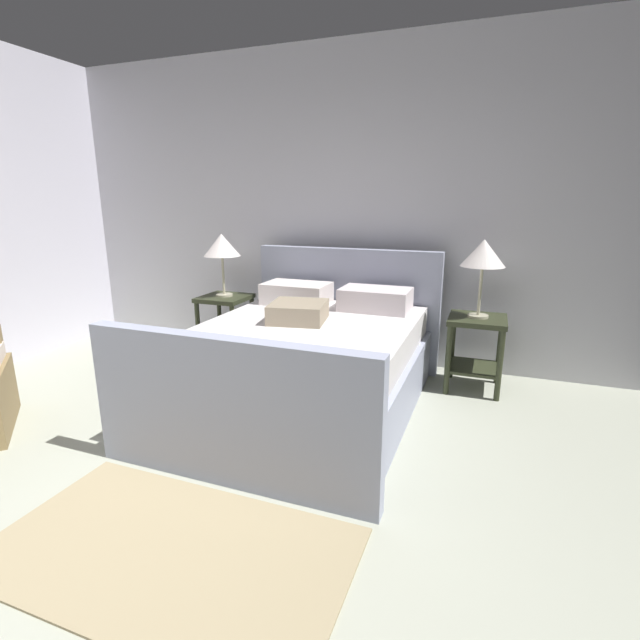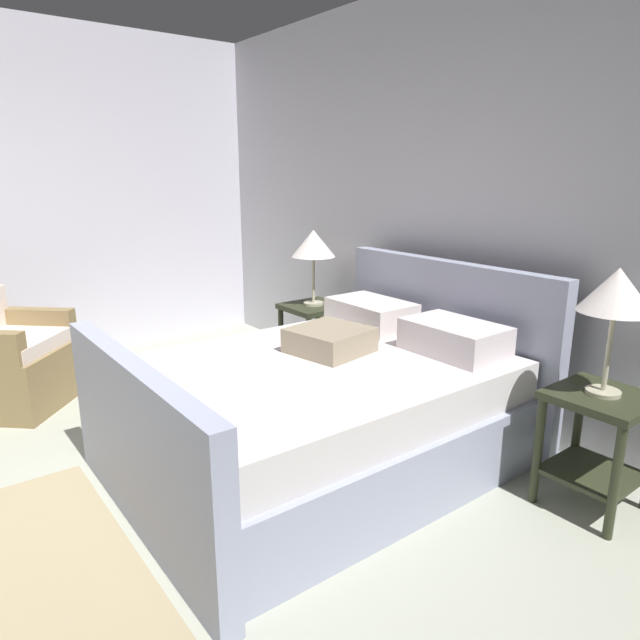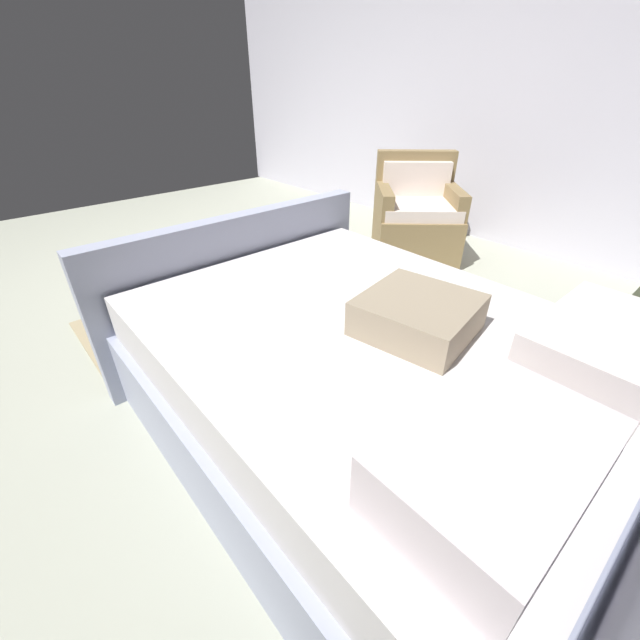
{
  "view_description": "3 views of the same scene",
  "coord_description": "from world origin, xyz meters",
  "px_view_note": "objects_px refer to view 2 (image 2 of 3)",
  "views": [
    {
      "loc": [
        1.41,
        -0.99,
        1.51
      ],
      "look_at": [
        0.49,
        1.52,
        0.81
      ],
      "focal_mm": 26.15,
      "sensor_mm": 36.0,
      "label": 1
    },
    {
      "loc": [
        2.5,
        0.18,
        1.63
      ],
      "look_at": [
        0.3,
        1.89,
        0.89
      ],
      "focal_mm": 31.53,
      "sensor_mm": 36.0,
      "label": 2
    },
    {
      "loc": [
        1.24,
        2.85,
        1.47
      ],
      "look_at": [
        0.46,
        1.97,
        0.75
      ],
      "focal_mm": 22.29,
      "sensor_mm": 36.0,
      "label": 3
    }
  ],
  "objects_px": {
    "bed": "(326,405)",
    "nightstand_left": "(314,328)",
    "table_lamp_right": "(617,293)",
    "armchair": "(3,359)",
    "nightstand_right": "(597,431)",
    "table_lamp_left": "(313,245)"
  },
  "relations": [
    {
      "from": "nightstand_right",
      "to": "armchair",
      "type": "distance_m",
      "value": 3.81
    },
    {
      "from": "bed",
      "to": "armchair",
      "type": "xyz_separation_m",
      "value": [
        -2.03,
        -1.3,
        0.0
      ]
    },
    {
      "from": "table_lamp_right",
      "to": "armchair",
      "type": "relative_size",
      "value": 0.6
    },
    {
      "from": "armchair",
      "to": "table_lamp_right",
      "type": "bearing_deg",
      "value": 32.93
    },
    {
      "from": "bed",
      "to": "nightstand_left",
      "type": "bearing_deg",
      "value": 145.62
    },
    {
      "from": "nightstand_right",
      "to": "table_lamp_right",
      "type": "bearing_deg",
      "value": 53.13
    },
    {
      "from": "nightstand_left",
      "to": "table_lamp_left",
      "type": "distance_m",
      "value": 0.67
    },
    {
      "from": "bed",
      "to": "table_lamp_right",
      "type": "bearing_deg",
      "value": 33.49
    },
    {
      "from": "table_lamp_left",
      "to": "nightstand_left",
      "type": "bearing_deg",
      "value": -85.24
    },
    {
      "from": "bed",
      "to": "nightstand_left",
      "type": "distance_m",
      "value": 1.41
    },
    {
      "from": "table_lamp_left",
      "to": "armchair",
      "type": "bearing_deg",
      "value": -112.64
    },
    {
      "from": "nightstand_right",
      "to": "armchair",
      "type": "relative_size",
      "value": 0.59
    },
    {
      "from": "nightstand_right",
      "to": "armchair",
      "type": "xyz_separation_m",
      "value": [
        -3.19,
        -2.07,
        -0.06
      ]
    },
    {
      "from": "table_lamp_right",
      "to": "nightstand_left",
      "type": "relative_size",
      "value": 1.02
    },
    {
      "from": "bed",
      "to": "table_lamp_right",
      "type": "xyz_separation_m",
      "value": [
        1.16,
        0.77,
        0.75
      ]
    },
    {
      "from": "nightstand_right",
      "to": "table_lamp_left",
      "type": "xyz_separation_m",
      "value": [
        -2.32,
        0.03,
        0.67
      ]
    },
    {
      "from": "bed",
      "to": "nightstand_left",
      "type": "xyz_separation_m",
      "value": [
        -1.16,
        0.79,
        0.06
      ]
    },
    {
      "from": "bed",
      "to": "nightstand_left",
      "type": "relative_size",
      "value": 3.61
    },
    {
      "from": "nightstand_right",
      "to": "table_lamp_right",
      "type": "relative_size",
      "value": 0.98
    },
    {
      "from": "table_lamp_left",
      "to": "table_lamp_right",
      "type": "bearing_deg",
      "value": -0.63
    },
    {
      "from": "table_lamp_right",
      "to": "bed",
      "type": "bearing_deg",
      "value": -146.51
    },
    {
      "from": "table_lamp_right",
      "to": "nightstand_left",
      "type": "distance_m",
      "value": 2.42
    }
  ]
}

